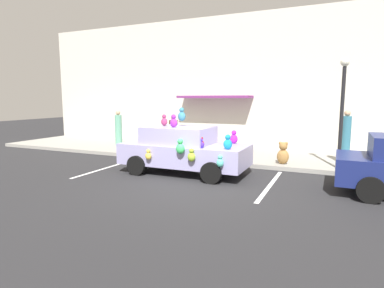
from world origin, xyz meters
TOP-DOWN VIEW (x-y plane):
  - ground_plane at (0.00, 0.00)m, footprint 60.00×60.00m
  - sidewalk at (0.00, 5.00)m, footprint 24.00×4.00m
  - storefront_building at (-0.02, 7.14)m, footprint 24.00×1.25m
  - parking_stripe_front at (2.04, 1.00)m, footprint 0.12×3.60m
  - parking_stripe_rear at (-3.77, 1.00)m, footprint 0.12×3.60m
  - plush_covered_car at (-0.92, 1.37)m, footprint 4.18×2.14m
  - teddy_bear_on_sidewalk at (2.01, 3.50)m, footprint 0.42×0.35m
  - street_lamp_post at (3.82, 3.50)m, footprint 0.28×0.28m
  - pedestrian_near_shopfront at (4.02, 4.57)m, footprint 0.31×0.31m
  - pedestrian_walking_past at (-2.43, 3.58)m, footprint 0.36×0.36m
  - pedestrian_by_lamp at (-6.19, 4.90)m, footprint 0.34×0.34m

SIDE VIEW (x-z plane):
  - ground_plane at x=0.00m, z-range 0.00..0.00m
  - parking_stripe_front at x=2.04m, z-range 0.00..0.01m
  - parking_stripe_rear at x=-3.77m, z-range 0.00..0.01m
  - sidewalk at x=0.00m, z-range 0.00..0.15m
  - teddy_bear_on_sidewalk at x=2.01m, z-range 0.12..0.92m
  - plush_covered_car at x=-0.92m, z-range -0.28..1.89m
  - pedestrian_walking_past at x=-2.43m, z-range 0.08..1.73m
  - pedestrian_by_lamp at x=-6.19m, z-range 0.09..1.83m
  - pedestrian_near_shopfront at x=4.02m, z-range 0.10..2.01m
  - street_lamp_post at x=3.82m, z-range 0.58..4.19m
  - storefront_building at x=-0.02m, z-range -0.01..6.39m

